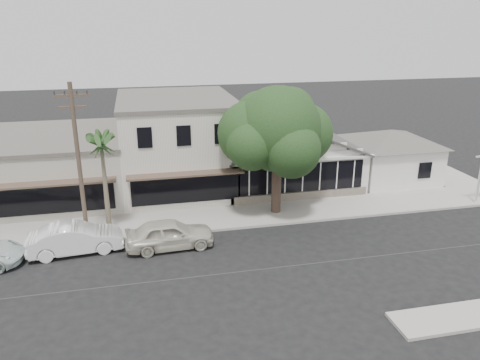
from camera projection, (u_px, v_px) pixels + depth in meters
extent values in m
plane|color=black|center=(264.00, 269.00, 23.72)|extent=(140.00, 140.00, 0.00)
cube|color=#9E9991|center=(107.00, 227.00, 28.28)|extent=(90.00, 3.50, 0.15)
cube|color=white|center=(284.00, 164.00, 35.79)|extent=(10.00, 8.00, 3.00)
cube|color=black|center=(303.00, 178.00, 31.96)|extent=(8.80, 0.10, 2.00)
cube|color=#60564C|center=(302.00, 197.00, 32.43)|extent=(9.60, 0.18, 0.70)
cube|color=white|center=(388.00, 161.00, 36.55)|extent=(6.00, 6.00, 3.00)
cube|color=white|center=(479.00, 182.00, 31.44)|extent=(0.12, 0.12, 3.30)
cube|color=silver|center=(177.00, 144.00, 34.50)|extent=(8.00, 10.00, 6.50)
cube|color=#B8B3A5|center=(50.00, 167.00, 33.02)|extent=(10.00, 10.00, 4.20)
cylinder|color=brown|center=(79.00, 166.00, 25.20)|extent=(0.24, 0.24, 9.00)
cube|color=brown|center=(71.00, 96.00, 23.96)|extent=(1.80, 0.12, 0.12)
cube|color=brown|center=(72.00, 107.00, 24.15)|extent=(1.40, 0.12, 0.12)
imported|color=beige|center=(170.00, 234.00, 25.70)|extent=(4.91, 2.17, 1.64)
imported|color=white|center=(75.00, 238.00, 25.19)|extent=(5.10, 2.20, 1.63)
cylinder|color=#48362B|center=(276.00, 190.00, 29.98)|extent=(0.61, 0.61, 3.27)
sphere|color=#183415|center=(278.00, 129.00, 28.68)|extent=(5.32, 5.32, 5.32)
sphere|color=#183415|center=(303.00, 133.00, 29.79)|extent=(3.89, 3.89, 3.89)
sphere|color=#183415|center=(250.00, 134.00, 28.82)|extent=(4.09, 4.09, 4.09)
sphere|color=#183415|center=(292.00, 150.00, 27.65)|extent=(3.48, 3.48, 3.48)
sphere|color=#183415|center=(261.00, 119.00, 29.96)|extent=(3.68, 3.68, 3.68)
sphere|color=#183415|center=(290.00, 112.00, 30.02)|extent=(3.27, 3.27, 3.27)
sphere|color=#183415|center=(252.00, 145.00, 27.78)|extent=(3.07, 3.07, 3.07)
cone|color=#726651|center=(106.00, 192.00, 26.70)|extent=(0.34, 0.34, 5.32)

